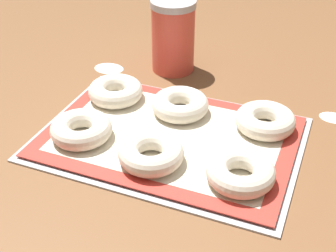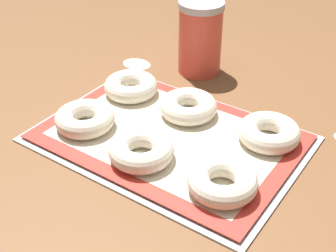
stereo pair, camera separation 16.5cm
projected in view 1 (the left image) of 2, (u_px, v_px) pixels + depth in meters
ground_plane at (170, 140)px, 0.93m from camera, size 2.80×2.80×0.00m
baking_tray at (168, 137)px, 0.93m from camera, size 0.51×0.36×0.01m
baking_mat at (168, 135)px, 0.93m from camera, size 0.49×0.34×0.00m
bagel_front_left at (81, 129)px, 0.91m from camera, size 0.12×0.12×0.04m
bagel_front_center at (148, 152)px, 0.85m from camera, size 0.12×0.12×0.04m
bagel_front_right at (241, 172)px, 0.80m from camera, size 0.12×0.12×0.04m
bagel_back_left at (116, 91)px, 1.03m from camera, size 0.12×0.12×0.04m
bagel_back_center at (180, 104)px, 0.99m from camera, size 0.12×0.12×0.04m
bagel_back_right at (265, 120)px, 0.94m from camera, size 0.12×0.12×0.04m
flour_canister at (173, 36)px, 1.14m from camera, size 0.11×0.11×0.18m
flour_patch_near at (334, 117)px, 1.00m from camera, size 0.06×0.04×0.00m
flour_patch_far at (109, 68)px, 1.19m from camera, size 0.08×0.06×0.00m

